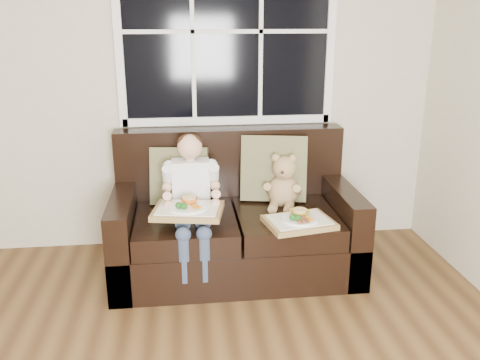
{
  "coord_description": "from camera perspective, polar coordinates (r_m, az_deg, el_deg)",
  "views": [
    {
      "loc": [
        0.3,
        -1.36,
        1.75
      ],
      "look_at": [
        0.68,
        1.85,
        0.71
      ],
      "focal_mm": 38.0,
      "sensor_mm": 36.0,
      "label": 1
    }
  ],
  "objects": [
    {
      "name": "loveseat",
      "position": [
        3.69,
        -0.66,
        -5.17
      ],
      "size": [
        1.7,
        0.92,
        0.96
      ],
      "color": "black",
      "rests_on": "ground"
    },
    {
      "name": "room_walls",
      "position": [
        1.4,
        -19.38,
        10.39
      ],
      "size": [
        4.52,
        5.02,
        2.71
      ],
      "color": "beige",
      "rests_on": "ground"
    },
    {
      "name": "child",
      "position": [
        3.44,
        -5.49,
        -1.07
      ],
      "size": [
        0.37,
        0.59,
        0.85
      ],
      "color": "white",
      "rests_on": "loveseat"
    },
    {
      "name": "window_back",
      "position": [
        3.86,
        -1.5,
        16.34
      ],
      "size": [
        1.62,
        0.04,
        1.37
      ],
      "color": "black",
      "rests_on": "room_walls"
    },
    {
      "name": "teddy_bear",
      "position": [
        3.64,
        4.95,
        -0.51
      ],
      "size": [
        0.27,
        0.33,
        0.4
      ],
      "rotation": [
        0.0,
        0.0,
        -0.3
      ],
      "color": "tan",
      "rests_on": "loveseat"
    },
    {
      "name": "tray_left",
      "position": [
        3.28,
        -5.86,
        -3.28
      ],
      "size": [
        0.49,
        0.41,
        0.1
      ],
      "rotation": [
        0.0,
        0.0,
        -0.19
      ],
      "color": "#9B7D46",
      "rests_on": "child"
    },
    {
      "name": "pillow_left",
      "position": [
        3.69,
        -6.83,
        0.47
      ],
      "size": [
        0.43,
        0.24,
        0.42
      ],
      "rotation": [
        -0.21,
        0.0,
        -0.14
      ],
      "color": "brown",
      "rests_on": "loveseat"
    },
    {
      "name": "tray_right",
      "position": [
        3.35,
        6.66,
        -4.57
      ],
      "size": [
        0.48,
        0.4,
        0.1
      ],
      "rotation": [
        0.0,
        0.0,
        0.2
      ],
      "color": "#9B7D46",
      "rests_on": "loveseat"
    },
    {
      "name": "pillow_right",
      "position": [
        3.74,
        3.81,
        1.33
      ],
      "size": [
        0.51,
        0.3,
        0.49
      ],
      "rotation": [
        -0.21,
        0.0,
        -0.19
      ],
      "color": "brown",
      "rests_on": "loveseat"
    }
  ]
}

